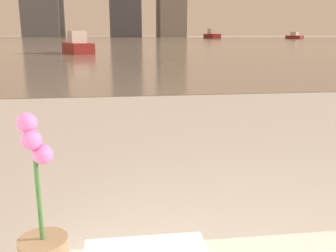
% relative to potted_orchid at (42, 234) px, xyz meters
% --- Properties ---
extents(potted_orchid, '(0.13, 0.13, 0.44)m').
position_rel_potted_orchid_xyz_m(potted_orchid, '(0.00, 0.00, 0.00)').
color(potted_orchid, '#8C6B4C').
rests_on(potted_orchid, bathtub).
extents(harbor_water, '(180.00, 110.00, 0.01)m').
position_rel_potted_orchid_xyz_m(harbor_water, '(0.49, 61.10, -0.65)').
color(harbor_water, gray).
rests_on(harbor_water, ground_plane).
extents(harbor_boat_0, '(2.21, 3.63, 1.29)m').
position_rel_potted_orchid_xyz_m(harbor_boat_0, '(-2.11, 22.06, -0.19)').
color(harbor_boat_0, maroon).
rests_on(harbor_boat_0, harbor_water).
extents(harbor_boat_2, '(2.74, 4.06, 1.44)m').
position_rel_potted_orchid_xyz_m(harbor_boat_2, '(37.47, 76.12, -0.13)').
color(harbor_boat_2, maroon).
rests_on(harbor_boat_2, harbor_water).
extents(harbor_boat_3, '(2.79, 5.97, 2.16)m').
position_rel_potted_orchid_xyz_m(harbor_boat_3, '(21.58, 84.08, 0.12)').
color(harbor_boat_3, maroon).
rests_on(harbor_boat_3, harbor_water).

